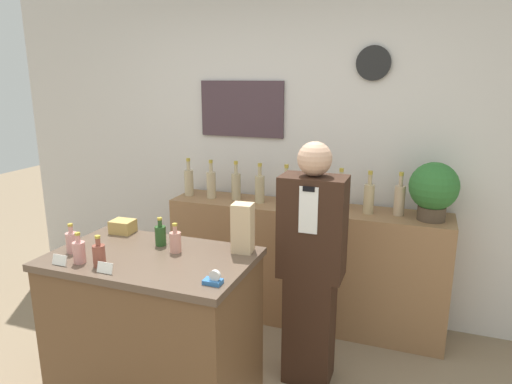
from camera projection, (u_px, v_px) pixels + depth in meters
The scene contains 24 objects.
back_wall at pixel (284, 149), 3.74m from camera, with size 5.20×0.09×2.70m.
back_shelf at pixel (303, 264), 3.63m from camera, with size 2.16×0.41×0.96m.
display_counter at pixel (155, 333), 2.66m from camera, with size 1.14×0.69×0.96m.
shopkeeper at pixel (311, 267), 2.83m from camera, with size 0.40×0.25×1.57m.
potted_plant at pixel (434, 189), 3.13m from camera, with size 0.33×0.33×0.41m.
paper_bag at pixel (243, 228), 2.57m from camera, with size 0.12×0.11×0.28m.
tape_dispenser at pixel (214, 280), 2.19m from camera, with size 0.09×0.06×0.07m.
price_card_left at pixel (60, 260), 2.41m from camera, with size 0.09×0.02×0.06m.
price_card_right at pixel (105, 268), 2.31m from camera, with size 0.09×0.02×0.06m.
gift_box at pixel (123, 226), 2.91m from camera, with size 0.15×0.13×0.08m.
counter_bottle_0 at pixel (72, 242), 2.58m from camera, with size 0.07×0.07×0.17m.
counter_bottle_1 at pixel (79, 251), 2.43m from camera, with size 0.07×0.07×0.17m.
counter_bottle_2 at pixel (99, 255), 2.39m from camera, with size 0.07×0.07×0.17m.
counter_bottle_3 at pixel (160, 235), 2.69m from camera, with size 0.07×0.07×0.17m.
counter_bottle_4 at pixel (175, 241), 2.58m from camera, with size 0.07×0.07×0.17m.
shelf_bottle_0 at pixel (189, 182), 3.81m from camera, with size 0.08×0.08×0.32m.
shelf_bottle_1 at pixel (211, 184), 3.73m from camera, with size 0.08×0.08×0.32m.
shelf_bottle_2 at pixel (236, 185), 3.68m from camera, with size 0.08×0.08×0.32m.
shelf_bottle_3 at pixel (260, 188), 3.59m from camera, with size 0.08×0.08×0.32m.
shelf_bottle_4 at pixel (286, 190), 3.54m from camera, with size 0.08×0.08×0.32m.
shelf_bottle_5 at pixel (312, 193), 3.45m from camera, with size 0.08×0.08×0.32m.
shelf_bottle_6 at pixel (340, 194), 3.40m from camera, with size 0.08×0.08×0.32m.
shelf_bottle_7 at pixel (369, 198), 3.31m from camera, with size 0.08×0.08×0.32m.
shelf_bottle_8 at pixel (399, 199), 3.26m from camera, with size 0.08×0.08×0.32m.
Camera 1 is at (1.07, -1.56, 1.93)m, focal length 32.00 mm.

